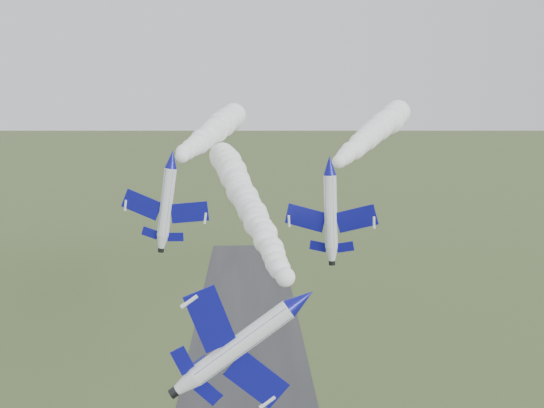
{
  "coord_description": "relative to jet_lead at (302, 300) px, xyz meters",
  "views": [
    {
      "loc": [
        0.37,
        -48.72,
        51.03
      ],
      "look_at": [
        3.1,
        19.44,
        39.21
      ],
      "focal_mm": 40.0,
      "sensor_mm": 36.0,
      "label": 1
    }
  ],
  "objects": [
    {
      "name": "jet_lead",
      "position": [
        0.0,
        0.0,
        0.0
      ],
      "size": [
        7.0,
        14.17,
        9.71
      ],
      "rotation": [
        0.0,
        0.97,
        0.14
      ],
      "color": "white"
    },
    {
      "name": "smoke_trail_jet_lead",
      "position": [
        -4.89,
        36.96,
        2.76
      ],
      "size": [
        14.35,
        66.96,
        4.91
      ],
      "primitive_type": null,
      "rotation": [
        0.0,
        0.0,
        0.14
      ],
      "color": "white"
    },
    {
      "name": "jet_pair_left",
      "position": [
        -13.42,
        25.96,
        8.99
      ],
      "size": [
        10.6,
        12.75,
        3.35
      ],
      "rotation": [
        0.0,
        0.15,
        -0.11
      ],
      "color": "white"
    },
    {
      "name": "smoke_trail_jet_pair_left",
      "position": [
        -10.13,
        58.55,
        10.62
      ],
      "size": [
        11.54,
        59.75,
        5.31
      ],
      "primitive_type": null,
      "rotation": [
        0.0,
        0.0,
        -0.11
      ],
      "color": "white"
    },
    {
      "name": "jet_pair_right",
      "position": [
        5.47,
        25.01,
        8.26
      ],
      "size": [
        11.33,
        13.09,
        3.34
      ],
      "rotation": [
        0.0,
        -0.04,
        -0.33
      ],
      "color": "white"
    },
    {
      "name": "smoke_trail_jet_pair_right",
      "position": [
        18.99,
        61.76,
        10.58
      ],
      "size": [
        29.1,
        70.02,
        5.78
      ],
      "primitive_type": null,
      "rotation": [
        0.0,
        0.0,
        -0.33
      ],
      "color": "white"
    }
  ]
}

